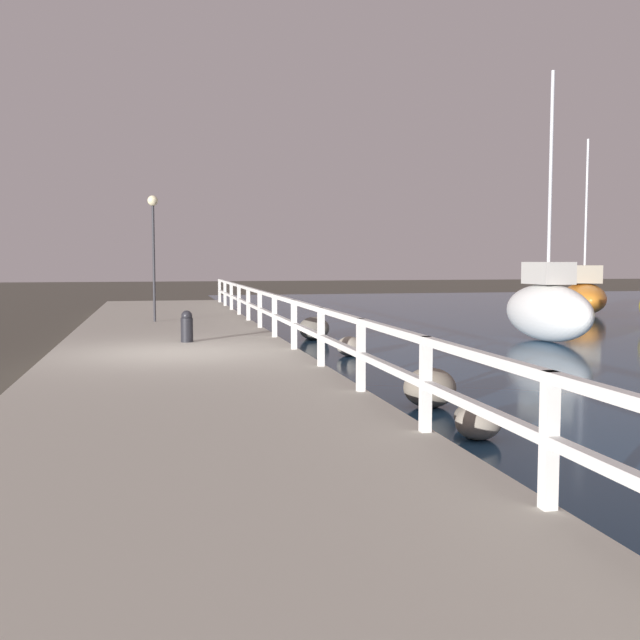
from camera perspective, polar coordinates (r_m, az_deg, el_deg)
ground_plane at (r=13.84m, az=-10.83°, el=-3.87°), size 120.00×120.00×0.00m
dock_walkway at (r=13.82m, az=-10.84°, el=-3.15°), size 4.52×36.00×0.35m
railing at (r=13.96m, az=-2.00°, el=0.32°), size 0.10×32.50×0.93m
boulder_downstream at (r=10.37m, az=8.36°, el=-5.12°), size 0.73×0.66×0.55m
boulder_far_strip at (r=18.94m, az=-0.45°, el=-0.64°), size 0.78×0.70×0.59m
boulder_near_dock at (r=8.64m, az=11.97°, el=-7.64°), size 0.53×0.47×0.39m
boulder_upstream at (r=9.19m, az=11.37°, el=-7.21°), size 0.39×0.35×0.29m
boulder_mid_strip at (r=15.74m, az=2.28°, el=-2.01°), size 0.56×0.50×0.42m
boulder_water_edge at (r=19.57m, az=-0.41°, el=-0.55°), size 0.71×0.64×0.54m
mooring_bollard at (r=15.46m, az=-10.11°, el=-0.47°), size 0.25×0.25×0.65m
dock_lamp at (r=20.84m, az=-12.59°, el=6.96°), size 0.28×0.28×3.41m
sailboat_white at (r=19.41m, az=16.94°, el=0.84°), size 1.31×3.55×6.60m
sailboat_orange at (r=29.86m, az=19.47°, el=1.84°), size 3.05×4.39×6.50m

